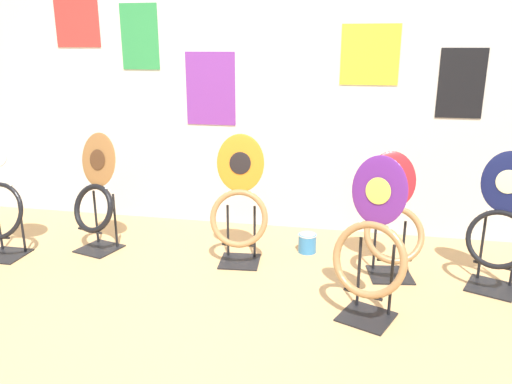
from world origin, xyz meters
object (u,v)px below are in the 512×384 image
at_px(toilet_seat_display_woodgrain, 96,199).
at_px(toilet_seat_display_orange_sun, 239,207).
at_px(toilet_seat_display_navy_moon, 500,227).
at_px(toilet_seat_display_crimson_swirl, 393,222).
at_px(paint_can, 307,242).
at_px(toilet_seat_display_purple_note, 372,246).

bearing_deg(toilet_seat_display_woodgrain, toilet_seat_display_orange_sun, -0.75).
xyz_separation_m(toilet_seat_display_woodgrain, toilet_seat_display_navy_moon, (2.79, -0.07, 0.01)).
xyz_separation_m(toilet_seat_display_woodgrain, toilet_seat_display_crimson_swirl, (2.15, -0.01, -0.02)).
xyz_separation_m(toilet_seat_display_navy_moon, toilet_seat_display_orange_sun, (-1.69, 0.06, -0.00)).
height_order(toilet_seat_display_navy_moon, toilet_seat_display_orange_sun, toilet_seat_display_orange_sun).
height_order(toilet_seat_display_navy_moon, paint_can, toilet_seat_display_navy_moon).
relative_size(toilet_seat_display_purple_note, paint_can, 6.40).
distance_m(toilet_seat_display_navy_moon, toilet_seat_display_orange_sun, 1.69).
bearing_deg(toilet_seat_display_crimson_swirl, toilet_seat_display_navy_moon, -6.15).
distance_m(toilet_seat_display_woodgrain, toilet_seat_display_crimson_swirl, 2.15).
height_order(toilet_seat_display_woodgrain, toilet_seat_display_navy_moon, toilet_seat_display_woodgrain).
xyz_separation_m(toilet_seat_display_orange_sun, paint_can, (0.46, 0.27, -0.33)).
relative_size(toilet_seat_display_woodgrain, toilet_seat_display_orange_sun, 0.97).
xyz_separation_m(toilet_seat_display_crimson_swirl, toilet_seat_display_purple_note, (-0.16, -0.61, 0.07)).
bearing_deg(toilet_seat_display_crimson_swirl, toilet_seat_display_woodgrain, 179.85).
height_order(toilet_seat_display_navy_moon, toilet_seat_display_purple_note, toilet_seat_display_purple_note).
distance_m(toilet_seat_display_woodgrain, paint_can, 1.62).
relative_size(toilet_seat_display_navy_moon, paint_can, 5.98).
bearing_deg(toilet_seat_display_purple_note, toilet_seat_display_woodgrain, 162.79).
xyz_separation_m(toilet_seat_display_purple_note, paint_can, (-0.43, 0.88, -0.37)).
xyz_separation_m(toilet_seat_display_crimson_swirl, paint_can, (-0.59, 0.26, -0.30)).
bearing_deg(toilet_seat_display_crimson_swirl, paint_can, 155.96).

